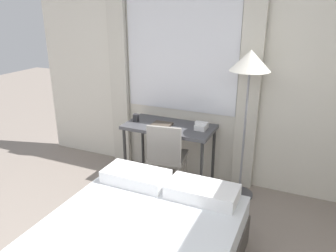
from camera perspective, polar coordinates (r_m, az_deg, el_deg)
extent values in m
cube|color=silver|center=(3.90, 6.55, 9.47)|extent=(4.72, 0.05, 2.70)
cube|color=white|center=(3.94, 2.18, 13.35)|extent=(1.40, 0.01, 1.50)
cube|color=beige|center=(4.33, -8.60, 9.74)|extent=(0.24, 0.06, 2.60)
cube|color=beige|center=(3.72, 14.07, 7.68)|extent=(0.24, 0.06, 2.60)
cube|color=#4C4C51|center=(3.85, 0.23, -0.17)|extent=(1.05, 0.53, 0.04)
cylinder|color=#333333|center=(4.02, -7.49, -5.20)|extent=(0.04, 0.04, 0.71)
cylinder|color=#333333|center=(3.65, 5.83, -7.89)|extent=(0.04, 0.04, 0.71)
cylinder|color=#333333|center=(4.38, -4.41, -2.91)|extent=(0.04, 0.04, 0.71)
cylinder|color=#333333|center=(4.04, 7.89, -5.09)|extent=(0.04, 0.04, 0.71)
cube|color=gray|center=(3.79, 0.02, -5.31)|extent=(0.46, 0.46, 0.05)
cube|color=gray|center=(3.54, -0.73, -3.21)|extent=(0.38, 0.10, 0.40)
cylinder|color=gray|center=(3.80, -3.16, -9.21)|extent=(0.03, 0.03, 0.41)
cylinder|color=gray|center=(3.72, 1.90, -9.88)|extent=(0.03, 0.03, 0.41)
cylinder|color=gray|center=(4.08, -1.67, -6.96)|extent=(0.03, 0.03, 0.41)
cylinder|color=gray|center=(4.01, 3.03, -7.53)|extent=(0.03, 0.03, 0.41)
cube|color=white|center=(3.15, -5.58, -8.71)|extent=(0.61, 0.32, 0.12)
cube|color=white|center=(2.92, 5.99, -11.25)|extent=(0.61, 0.32, 0.12)
cylinder|color=#4C4C51|center=(3.97, 12.28, -11.48)|extent=(0.30, 0.30, 0.03)
cylinder|color=gray|center=(3.65, 13.11, -1.71)|extent=(0.02, 0.02, 1.42)
cone|color=silver|center=(3.44, 14.19, 11.03)|extent=(0.42, 0.42, 0.21)
cube|color=white|center=(3.74, 5.84, -0.07)|extent=(0.12, 0.17, 0.06)
cube|color=white|center=(3.73, 5.86, 0.55)|extent=(0.14, 0.06, 0.02)
cube|color=#4C4238|center=(3.84, -1.09, 0.25)|extent=(0.23, 0.20, 0.02)
cube|color=white|center=(3.84, -1.09, 0.32)|extent=(0.22, 0.18, 0.01)
cylinder|color=#262628|center=(3.99, -5.62, 1.44)|extent=(0.08, 0.08, 0.09)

